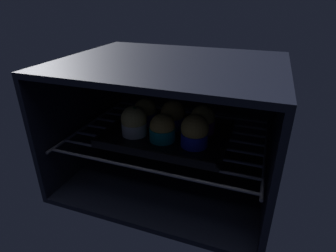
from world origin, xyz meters
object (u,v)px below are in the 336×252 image
at_px(muffin_row1_col1, 172,115).
at_px(muffin_row1_col2, 203,120).
at_px(baking_tray, 168,134).
at_px(muffin_row1_col0, 145,112).
at_px(muffin_row0_col2, 195,132).
at_px(muffin_row0_col1, 163,129).
at_px(muffin_row0_col0, 134,122).

bearing_deg(muffin_row1_col1, muffin_row1_col2, 0.85).
relative_size(baking_tray, muffin_row1_col0, 4.41).
bearing_deg(muffin_row1_col0, muffin_row0_col2, -25.86).
bearing_deg(muffin_row0_col1, baking_tray, 92.85).
bearing_deg(baking_tray, muffin_row1_col2, 25.45).
relative_size(muffin_row0_col1, muffin_row1_col2, 0.95).
bearing_deg(muffin_row1_col1, baking_tray, -86.08).
relative_size(baking_tray, muffin_row0_col0, 4.10).
xyz_separation_m(muffin_row0_col1, muffin_row1_col0, (-0.09, 0.09, 0.00)).
xyz_separation_m(muffin_row0_col0, muffin_row0_col2, (0.18, -0.01, 0.00)).
relative_size(muffin_row0_col1, muffin_row1_col0, 0.97).
xyz_separation_m(muffin_row0_col0, muffin_row1_col2, (0.18, 0.08, -0.00)).
xyz_separation_m(muffin_row0_col2, muffin_row1_col0, (-0.18, 0.09, -0.01)).
relative_size(muffin_row0_col0, muffin_row0_col1, 1.11).
bearing_deg(muffin_row1_col2, muffin_row1_col1, -179.15).
bearing_deg(muffin_row1_col1, muffin_row1_col0, 179.40).
bearing_deg(muffin_row0_col1, muffin_row0_col0, 176.83).
distance_m(baking_tray, muffin_row1_col2, 0.11).
distance_m(muffin_row0_col1, muffin_row1_col2, 0.12).
bearing_deg(muffin_row0_col0, baking_tray, 24.38).
height_order(muffin_row0_col1, muffin_row1_col0, muffin_row1_col0).
height_order(baking_tray, muffin_row0_col1, muffin_row0_col1).
distance_m(muffin_row0_col0, muffin_row0_col1, 0.09).
relative_size(muffin_row1_col0, muffin_row1_col2, 0.98).
bearing_deg(muffin_row1_col0, muffin_row0_col0, -88.33).
bearing_deg(muffin_row1_col1, muffin_row0_col1, -86.63).
height_order(baking_tray, muffin_row1_col0, muffin_row1_col0).
bearing_deg(baking_tray, muffin_row0_col2, -26.37).
bearing_deg(muffin_row0_col2, muffin_row0_col1, 179.94).
height_order(muffin_row1_col0, muffin_row1_col2, muffin_row1_col2).
bearing_deg(muffin_row1_col0, muffin_row1_col2, 0.15).
xyz_separation_m(baking_tray, muffin_row1_col0, (-0.09, 0.04, 0.04)).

